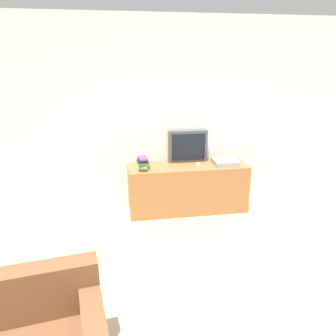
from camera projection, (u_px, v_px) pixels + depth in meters
wall_back at (121, 118)px, 4.39m from camera, size 9.00×0.06×2.60m
tv_stand at (188, 188)px, 4.57m from camera, size 1.63×0.46×0.66m
television at (188, 146)px, 4.57m from camera, size 0.55×0.09×0.45m
book_stack at (143, 164)px, 4.29m from camera, size 0.17×0.23×0.16m
remote_on_stand at (198, 165)px, 4.46m from camera, size 0.07×0.15×0.02m
set_top_box at (225, 162)px, 4.51m from camera, size 0.33×0.30×0.07m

